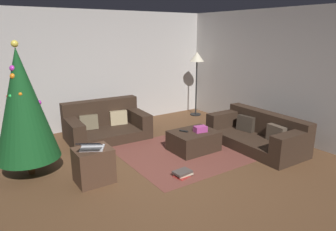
# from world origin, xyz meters

# --- Properties ---
(ground_plane) EXTENTS (6.40, 6.40, 0.00)m
(ground_plane) POSITION_xyz_m (0.00, 0.00, 0.00)
(ground_plane) COLOR brown
(rear_partition) EXTENTS (6.40, 0.12, 2.60)m
(rear_partition) POSITION_xyz_m (0.00, 3.14, 1.30)
(rear_partition) COLOR #BCB7B2
(rear_partition) RESTS_ON ground_plane
(corner_partition) EXTENTS (0.12, 6.40, 2.60)m
(corner_partition) POSITION_xyz_m (3.14, 0.00, 1.30)
(corner_partition) COLOR #B5B0AB
(corner_partition) RESTS_ON ground_plane
(couch_left) EXTENTS (1.66, 1.08, 0.75)m
(couch_left) POSITION_xyz_m (0.02, 2.27, 0.27)
(couch_left) COLOR #332319
(couch_left) RESTS_ON ground_plane
(couch_right) EXTENTS (0.94, 1.87, 0.64)m
(couch_right) POSITION_xyz_m (2.24, 0.12, 0.25)
(couch_right) COLOR #332319
(couch_right) RESTS_ON ground_plane
(ottoman) EXTENTS (0.83, 0.64, 0.37)m
(ottoman) POSITION_xyz_m (1.09, 0.65, 0.18)
(ottoman) COLOR #332319
(ottoman) RESTS_ON ground_plane
(gift_box) EXTENTS (0.25, 0.18, 0.11)m
(gift_box) POSITION_xyz_m (1.18, 0.57, 0.42)
(gift_box) COLOR #B23F8C
(gift_box) RESTS_ON ottoman
(tv_remote) EXTENTS (0.11, 0.17, 0.02)m
(tv_remote) POSITION_xyz_m (0.93, 0.75, 0.38)
(tv_remote) COLOR black
(tv_remote) RESTS_ON ottoman
(christmas_tree) EXTENTS (0.93, 0.93, 2.03)m
(christmas_tree) POSITION_xyz_m (-1.61, 1.32, 1.10)
(christmas_tree) COLOR brown
(christmas_tree) RESTS_ON ground_plane
(side_table) EXTENTS (0.52, 0.44, 0.52)m
(side_table) POSITION_xyz_m (-0.88, 0.51, 0.26)
(side_table) COLOR #4C3323
(side_table) RESTS_ON ground_plane
(laptop) EXTENTS (0.49, 0.53, 0.19)m
(laptop) POSITION_xyz_m (-0.92, 0.45, 0.58)
(laptop) COLOR silver
(laptop) RESTS_ON side_table
(book_stack) EXTENTS (0.29, 0.23, 0.09)m
(book_stack) POSITION_xyz_m (0.30, -0.08, 0.05)
(book_stack) COLOR #B7332D
(book_stack) RESTS_ON ground_plane
(corner_lamp) EXTENTS (0.36, 0.36, 1.65)m
(corner_lamp) POSITION_xyz_m (2.68, 2.56, 1.40)
(corner_lamp) COLOR black
(corner_lamp) RESTS_ON ground_plane
(area_rug) EXTENTS (2.60, 2.00, 0.01)m
(area_rug) POSITION_xyz_m (1.09, 0.65, 0.00)
(area_rug) COLOR brown
(area_rug) RESTS_ON ground_plane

